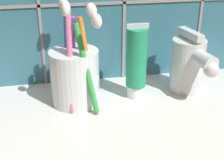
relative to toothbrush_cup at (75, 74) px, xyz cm
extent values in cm
cube|color=silver|center=(8.50, -9.88, -6.27)|extent=(60.44, 37.45, 2.00)
cube|color=gray|center=(8.50, 8.25, 9.52)|extent=(70.44, 0.24, 0.50)
cylinder|color=silver|center=(-0.05, 0.05, -0.67)|extent=(8.03, 8.03, 9.22)
cylinder|color=orange|center=(2.00, -0.16, 2.23)|extent=(2.77, 1.95, 14.32)
ellipsoid|color=white|center=(2.91, -0.60, 10.43)|extent=(2.32, 2.01, 2.39)
cylinder|color=purple|center=(-0.23, 2.32, 2.12)|extent=(2.03, 3.65, 14.17)
ellipsoid|color=white|center=(-0.75, 3.78, 10.20)|extent=(1.92, 2.39, 2.48)
cylinder|color=blue|center=(-0.97, 2.02, 2.49)|extent=(1.47, 3.22, 14.86)
ellipsoid|color=white|center=(-1.21, 3.27, 10.94)|extent=(1.65, 2.21, 2.43)
cylinder|color=pink|center=(-0.79, -2.19, 2.81)|extent=(1.40, 3.93, 15.55)
ellipsoid|color=white|center=(-1.01, -3.87, 11.58)|extent=(1.56, 2.23, 2.48)
cylinder|color=green|center=(1.60, -3.17, 2.02)|extent=(3.73, 4.35, 14.04)
ellipsoid|color=white|center=(3.04, -4.96, 9.97)|extent=(2.41, 2.56, 2.58)
cylinder|color=white|center=(10.37, 0.05, -4.16)|extent=(2.93, 2.93, 2.22)
cylinder|color=#1E8C60|center=(10.37, 0.05, 2.00)|extent=(3.45, 3.45, 10.11)
cube|color=silver|center=(10.37, 0.05, 7.46)|extent=(3.62, 0.36, 0.80)
cylinder|color=silver|center=(19.98, 0.92, -0.49)|extent=(5.91, 5.91, 9.57)
cylinder|color=silver|center=(20.56, -2.29, 2.19)|extent=(3.79, 6.90, 2.66)
sphere|color=silver|center=(21.15, -5.50, 1.30)|extent=(2.48, 2.48, 2.48)
cube|color=silver|center=(19.98, 0.92, 5.29)|extent=(2.46, 6.15, 1.20)
camera|label=1|loc=(-2.75, -46.86, 21.16)|focal=50.00mm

